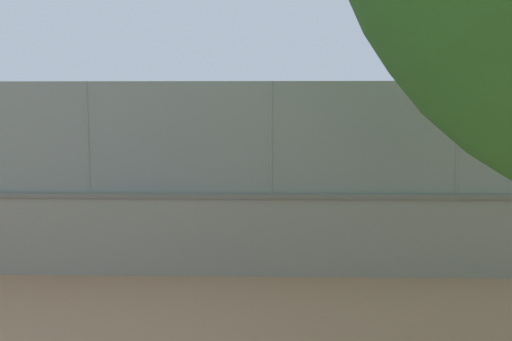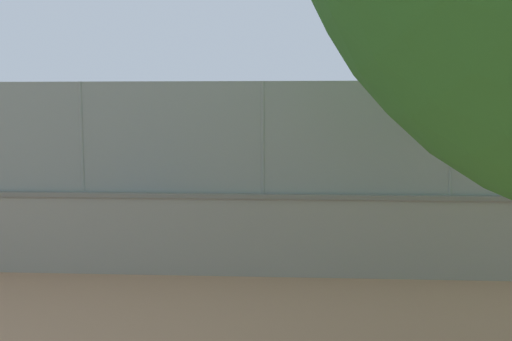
# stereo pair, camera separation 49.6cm
# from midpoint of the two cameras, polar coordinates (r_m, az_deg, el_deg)

# --- Properties ---
(ground_plane) EXTENTS (260.00, 260.00, 0.00)m
(ground_plane) POSITION_cam_midpoint_polar(r_m,az_deg,el_deg) (23.81, 1.93, -1.16)
(ground_plane) COLOR tan
(perimeter_wall) EXTENTS (23.81, 1.22, 1.52)m
(perimeter_wall) POSITION_cam_midpoint_polar(r_m,az_deg,el_deg) (10.38, 9.44, -6.46)
(perimeter_wall) COLOR gray
(perimeter_wall) RESTS_ON ground_plane
(fence_panel_on_wall) EXTENTS (23.39, 0.92, 2.02)m
(fence_panel_on_wall) POSITION_cam_midpoint_polar(r_m,az_deg,el_deg) (10.15, 9.62, 3.32)
(fence_panel_on_wall) COLOR gray
(fence_panel_on_wall) RESTS_ON perimeter_wall
(player_near_wall_returning) EXTENTS (1.07, 0.76, 1.71)m
(player_near_wall_returning) POSITION_cam_midpoint_polar(r_m,az_deg,el_deg) (14.01, 11.40, -2.19)
(player_near_wall_returning) COLOR navy
(player_near_wall_returning) RESTS_ON ground_plane
(player_at_service_line) EXTENTS (1.08, 0.69, 1.59)m
(player_at_service_line) POSITION_cam_midpoint_polar(r_m,az_deg,el_deg) (16.69, -13.92, -1.22)
(player_at_service_line) COLOR #591919
(player_at_service_line) RESTS_ON ground_plane
(player_crossing_court) EXTENTS (0.89, 0.65, 1.48)m
(player_crossing_court) POSITION_cam_midpoint_polar(r_m,az_deg,el_deg) (19.37, -5.90, -0.30)
(player_crossing_court) COLOR #B2B2B2
(player_crossing_court) RESTS_ON ground_plane
(sports_ball) EXTENTS (0.14, 0.14, 0.14)m
(sports_ball) POSITION_cam_midpoint_polar(r_m,az_deg,el_deg) (12.80, 14.42, -0.53)
(sports_ball) COLOR white
(spare_ball_by_wall) EXTENTS (0.08, 0.08, 0.08)m
(spare_ball_by_wall) POSITION_cam_midpoint_polar(r_m,az_deg,el_deg) (11.63, 4.54, -8.72)
(spare_ball_by_wall) COLOR #3399D8
(spare_ball_by_wall) RESTS_ON ground_plane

